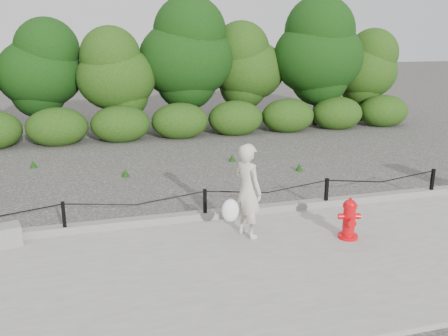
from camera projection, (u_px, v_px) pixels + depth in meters
ground at (205, 223)px, 8.92m from camera, size 90.00×90.00×0.00m
sidewalk at (237, 271)px, 7.06m from camera, size 14.00×4.00×0.08m
curb at (204, 215)px, 8.93m from camera, size 14.00×0.22×0.14m
chain_barrier at (205, 201)px, 8.80m from camera, size 10.06×0.06×0.60m
treeline at (174, 63)px, 16.80m from camera, size 19.93×3.55×4.70m
fire_hydrant at (349, 219)px, 8.00m from camera, size 0.41×0.42×0.72m
pedestrian at (247, 192)px, 7.98m from camera, size 0.79×0.70×1.63m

